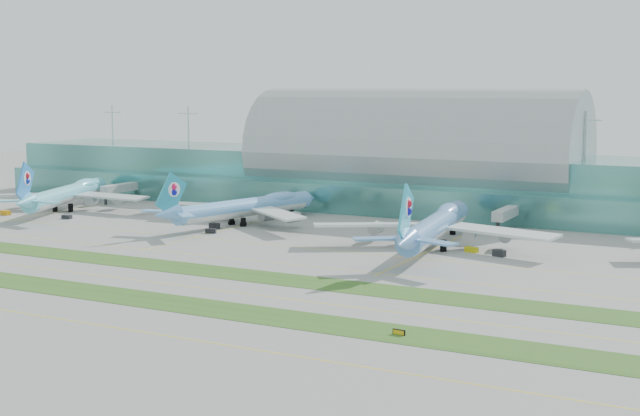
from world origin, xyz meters
The scene contains 18 objects.
ground centered at (0.00, 0.00, 0.00)m, with size 700.00×700.00×0.00m, color gray.
terminal centered at (0.01, 128.79, 14.23)m, with size 340.00×69.10×36.00m.
grass_strip_near centered at (0.00, -28.00, 0.04)m, with size 420.00×12.00×0.08m, color #2D591E.
grass_strip_far centered at (0.00, 2.00, 0.04)m, with size 420.00×12.00×0.08m, color #2D591E.
taxiline_a centered at (0.00, -48.00, 0.01)m, with size 420.00×0.35×0.01m, color yellow.
taxiline_b centered at (0.00, -14.00, 0.01)m, with size 420.00×0.35×0.01m, color yellow.
taxiline_c centered at (0.00, 18.00, 0.01)m, with size 420.00×0.35×0.01m, color yellow.
taxiline_d centered at (0.00, 40.00, 0.01)m, with size 420.00×0.35×0.01m, color yellow.
airliner_a centered at (-108.31, 67.42, 6.19)m, with size 60.49×70.41×20.07m.
airliner_b centered at (-33.79, 68.76, 5.84)m, with size 58.75×67.84×18.94m.
airliner_c centered at (34.98, 56.38, 6.55)m, with size 67.39×77.10×21.24m.
gse_a centered at (-118.34, 47.95, 0.79)m, with size 3.41×2.01×1.58m, color #C87E0B.
gse_b centered at (-93.43, 51.05, 0.65)m, with size 3.21×1.79×1.29m, color black.
gse_c centered at (-33.67, 48.44, 0.71)m, with size 3.13×1.43×1.42m, color black.
gse_d centered at (-37.75, 56.37, 0.87)m, with size 3.23×1.81×1.73m, color black.
gse_e centered at (45.71, 54.64, 0.69)m, with size 3.48×1.81×1.38m, color #C6BC0B.
gse_f centered at (53.97, 52.18, 0.85)m, with size 3.25×1.78×1.71m, color black.
taxiway_sign_east centered at (59.18, -28.68, 0.52)m, with size 2.49×0.56×1.05m.
Camera 1 is at (117.36, -171.27, 43.60)m, focal length 50.00 mm.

